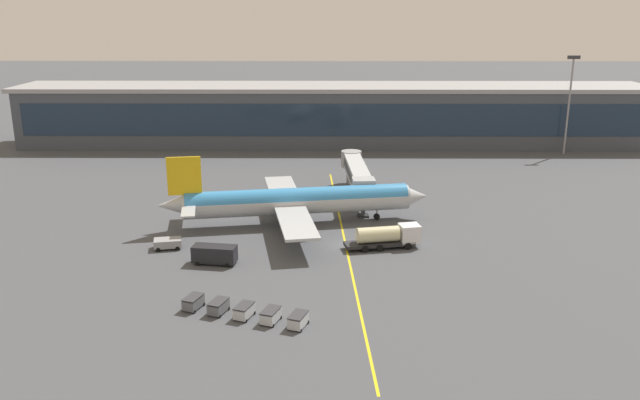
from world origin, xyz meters
TOP-DOWN VIEW (x-y plane):
  - ground_plane at (0.00, 0.00)m, footprint 700.00×700.00m
  - apron_lead_in_line at (0.20, 2.00)m, footprint 3.94×79.93m
  - terminal_building at (-0.61, 74.11)m, footprint 156.03×19.39m
  - main_airliner at (-7.23, 9.79)m, footprint 42.77×34.10m
  - jet_bridge at (2.94, 24.82)m, footprint 5.03×24.61m
  - fuel_tanker at (6.18, -0.93)m, footprint 11.08×4.56m
  - lavatory_truck at (-17.29, -7.11)m, footprint 6.07×3.10m
  - pushback_tug at (-24.95, -1.41)m, footprint 4.19×3.03m
  - baggage_cart_0 at (-17.62, -20.65)m, footprint 2.35×3.01m
  - baggage_cart_1 at (-14.61, -21.73)m, footprint 2.35×3.01m
  - baggage_cart_2 at (-11.60, -22.81)m, footprint 2.35×3.01m
  - baggage_cart_3 at (-8.58, -23.89)m, footprint 2.35×3.01m
  - baggage_cart_4 at (-5.57, -24.97)m, footprint 2.35×3.01m
  - apron_light_mast_0 at (53.54, 62.16)m, footprint 2.80×0.50m

SIDE VIEW (x-z plane):
  - ground_plane at x=0.00m, z-range 0.00..0.00m
  - apron_lead_in_line at x=0.20m, z-range 0.00..0.01m
  - baggage_cart_0 at x=-17.62m, z-range 0.04..1.52m
  - baggage_cart_1 at x=-14.61m, z-range 0.04..1.52m
  - baggage_cart_2 at x=-11.60m, z-range 0.04..1.52m
  - baggage_cart_3 at x=-8.58m, z-range 0.04..1.52m
  - baggage_cart_4 at x=-5.57m, z-range 0.04..1.52m
  - pushback_tug at x=-24.95m, z-range 0.15..1.55m
  - lavatory_truck at x=-17.29m, z-range 0.17..2.67m
  - fuel_tanker at x=6.18m, z-range 0.12..3.37m
  - main_airliner at x=-7.23m, z-range -1.96..9.49m
  - jet_bridge at x=2.94m, z-range 1.56..8.01m
  - terminal_building at x=-0.61m, z-range 0.02..14.73m
  - apron_light_mast_0 at x=53.54m, z-range 1.97..24.66m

